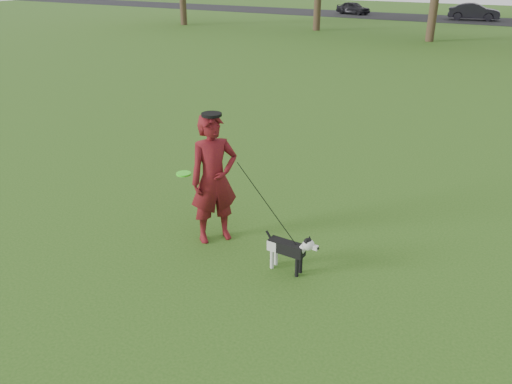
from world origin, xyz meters
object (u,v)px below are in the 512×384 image
Objects in this scene: man at (214,179)px; dog at (291,248)px; car_left at (353,8)px; car_mid at (474,12)px.

man is 1.62m from dog.
car_left reaches higher than dog.
dog is 40.38m from car_mid.
man reaches higher than dog.
dog is (1.47, -0.22, -0.64)m from man.
car_mid is at bearing 96.83° from dog.
dog is 0.22× the size of car_mid.
man reaches higher than car_mid.
car_left is at bearing 80.81° from car_mid.
car_mid reaches higher than dog.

